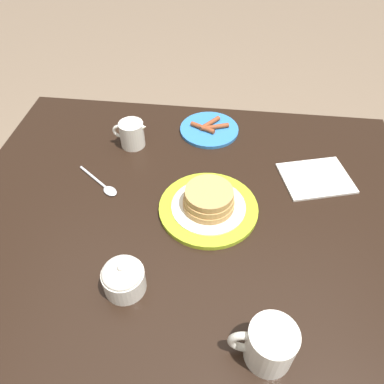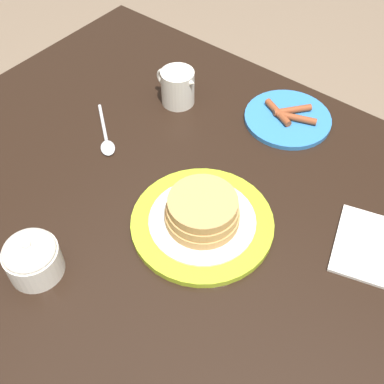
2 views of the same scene
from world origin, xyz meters
The scene contains 9 objects.
ground_plane centered at (0.00, 0.00, 0.00)m, with size 8.00×8.00×0.00m, color #7A6651.
dining_table centered at (0.00, 0.00, 0.62)m, with size 1.14×0.92×0.75m.
pancake_plate centered at (-0.05, -0.01, 0.77)m, with size 0.24×0.24×0.07m.
side_plate_bacon centered at (-0.03, -0.34, 0.75)m, with size 0.18×0.18×0.02m.
coffee_mug centered at (-0.19, 0.32, 0.79)m, with size 0.12×0.09×0.09m.
creamer_pitcher centered at (0.19, -0.24, 0.79)m, with size 0.10×0.07×0.08m.
sugar_bowl centered at (0.10, 0.22, 0.78)m, with size 0.09×0.09×0.08m.
napkin centered at (-0.33, -0.16, 0.75)m, with size 0.21×0.19×0.01m.
spoon centered at (0.23, -0.06, 0.75)m, with size 0.13×0.11×0.01m.
Camera 1 is at (-0.08, 0.60, 1.44)m, focal length 35.00 mm.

